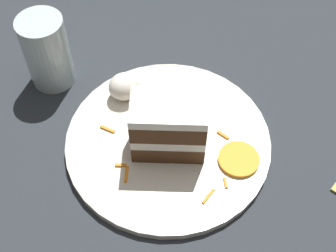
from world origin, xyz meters
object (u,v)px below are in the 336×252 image
Objects in this scene: plate at (168,142)px; orange_garnish at (239,159)px; cream_dollop at (124,86)px; cake_slice at (169,126)px; drinking_glass at (48,55)px.

orange_garnish is at bearing -50.33° from plate.
cream_dollop is at bearing 98.73° from plate.
drinking_glass is at bearing -124.84° from cake_slice.
drinking_glass is (-0.16, 0.28, 0.04)m from orange_garnish.
cake_slice reaches higher than plate.
plate is 0.23m from drinking_glass.
drinking_glass reaches higher than cream_dollop.
cake_slice is 0.11m from orange_garnish.
plate is at bearing -173.09° from cake_slice.
cream_dollop is 0.13m from drinking_glass.
cake_slice is 0.98× the size of drinking_glass.
plate is at bearing 129.67° from orange_garnish.
cream_dollop is (-0.02, 0.10, 0.03)m from plate.
cake_slice is 0.23m from drinking_glass.
orange_garnish is at bearing -60.49° from drinking_glass.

